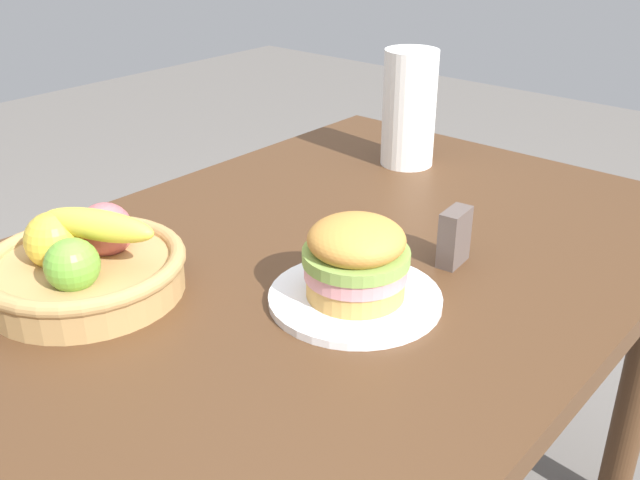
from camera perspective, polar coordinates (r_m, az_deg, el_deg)
name	(u,v)px	position (r m, az deg, el deg)	size (l,w,h in m)	color
dining_table	(309,319)	(1.18, -0.84, -6.23)	(1.40, 0.90, 0.75)	#4C301C
plate	(355,298)	(1.03, 2.78, -4.59)	(0.25, 0.25, 0.01)	white
sandwich	(356,258)	(1.00, 2.85, -1.42)	(0.15, 0.15, 0.12)	tan
fruit_basket	(84,264)	(1.09, -18.08, -1.81)	(0.29, 0.29, 0.14)	tan
paper_towel_roll	(409,108)	(1.53, 7.03, 10.24)	(0.11, 0.11, 0.24)	white
napkin_holder	(454,237)	(1.13, 10.53, 0.23)	(0.06, 0.03, 0.09)	#594C47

